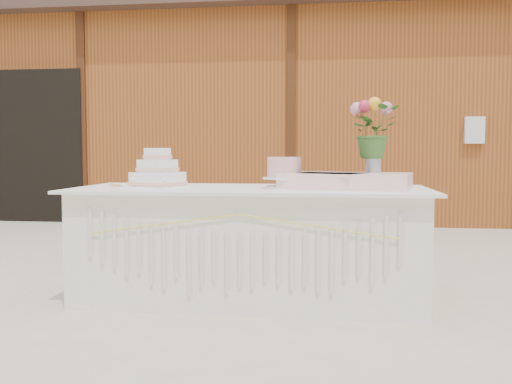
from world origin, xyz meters
TOP-DOWN VIEW (x-y plane):
  - ground at (0.00, 0.00)m, footprint 80.00×80.00m
  - barn at (-0.01, 5.99)m, footprint 12.60×4.60m
  - cake_table at (0.00, -0.00)m, footprint 2.40×1.00m
  - wedding_cake at (-0.68, 0.10)m, footprint 0.40×0.40m
  - pink_cake_stand at (0.23, -0.03)m, footprint 0.29×0.29m
  - satin_runner at (0.65, -0.00)m, footprint 0.91×0.64m
  - flower_vase at (0.82, 0.04)m, footprint 0.11×0.11m
  - bouquet at (0.82, 0.04)m, footprint 0.40×0.38m
  - loose_flowers at (-0.99, 0.04)m, footprint 0.22×0.34m

SIDE VIEW (x-z plane):
  - ground at x=0.00m, z-range 0.00..0.00m
  - cake_table at x=0.00m, z-range 0.00..0.77m
  - loose_flowers at x=-0.99m, z-range 0.77..0.79m
  - satin_runner at x=0.65m, z-range 0.77..0.87m
  - wedding_cake at x=-0.68m, z-range 0.73..1.00m
  - pink_cake_stand at x=0.23m, z-range 0.78..0.99m
  - flower_vase at x=0.82m, z-range 0.87..1.02m
  - bouquet at x=0.82m, z-range 1.02..1.37m
  - barn at x=-0.01m, z-range 0.03..3.33m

